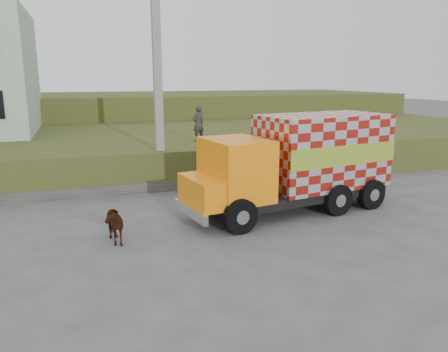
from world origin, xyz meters
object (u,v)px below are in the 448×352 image
object	(u,v)px
cargo_truck	(299,162)
cow	(111,223)
pedestrian	(198,124)
utility_pole	(158,82)

from	to	relation	value
cargo_truck	cow	world-z (taller)	cargo_truck
cargo_truck	pedestrian	size ratio (longest dim) A/B	4.61
pedestrian	cargo_truck	bearing A→B (deg)	85.29
cow	utility_pole	bearing A→B (deg)	56.21
utility_pole	cow	distance (m)	6.77
cargo_truck	pedestrian	bearing A→B (deg)	95.94
cargo_truck	pedestrian	world-z (taller)	cargo_truck
cargo_truck	utility_pole	bearing A→B (deg)	121.93
cargo_truck	cow	bearing A→B (deg)	-179.48
cargo_truck	cow	size ratio (longest dim) A/B	5.66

